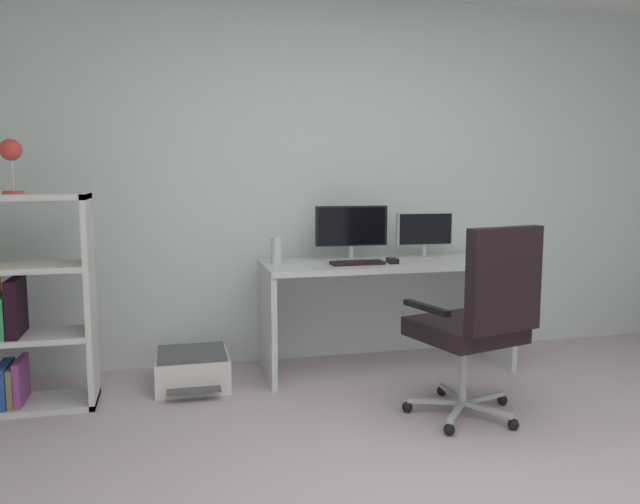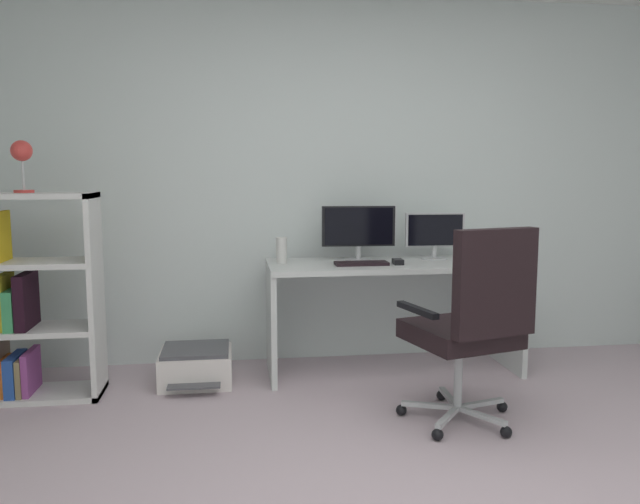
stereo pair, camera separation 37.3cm
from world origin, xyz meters
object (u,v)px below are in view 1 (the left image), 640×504
object	(u,v)px
monitor_secondary	(425,232)
bookshelf	(4,313)
keyboard	(357,263)
printer	(192,369)
desk	(386,288)
desk_lamp	(11,155)
office_chair	(479,316)
monitor_main	(351,229)
computer_mouse	(392,261)
desktop_speaker	(276,251)

from	to	relation	value
monitor_secondary	bookshelf	size ratio (longest dim) A/B	0.33
keyboard	printer	distance (m)	1.23
desk	desk_lamp	distance (m)	2.39
office_chair	bookshelf	bearing A→B (deg)	162.39
monitor_main	office_chair	size ratio (longest dim) A/B	0.46
monitor_main	desk_lamp	world-z (taller)	desk_lamp
monitor_main	printer	distance (m)	1.37
bookshelf	printer	distance (m)	1.12
bookshelf	monitor_secondary	bearing A→B (deg)	6.43
monitor_secondary	printer	world-z (taller)	monitor_secondary
monitor_main	monitor_secondary	bearing A→B (deg)	0.01
keyboard	office_chair	distance (m)	0.98
monitor_main	computer_mouse	bearing A→B (deg)	-42.56
computer_mouse	printer	world-z (taller)	computer_mouse
office_chair	monitor_secondary	bearing A→B (deg)	82.29
desk	monitor_secondary	size ratio (longest dim) A/B	4.09
monitor_main	desk	bearing A→B (deg)	-25.53
desktop_speaker	printer	distance (m)	0.91
monitor_secondary	desk_lamp	distance (m)	2.60
office_chair	bookshelf	world-z (taller)	bookshelf
computer_mouse	bookshelf	distance (m)	2.32
keyboard	desk_lamp	world-z (taller)	desk_lamp
computer_mouse	desktop_speaker	distance (m)	0.76
keyboard	desktop_speaker	xyz separation A→B (m)	(-0.50, 0.15, 0.07)
monitor_secondary	printer	xyz separation A→B (m)	(-1.60, -0.17, -0.81)
bookshelf	desk_lamp	size ratio (longest dim) A/B	4.08
monitor_secondary	keyboard	xyz separation A→B (m)	(-0.54, -0.20, -0.17)
monitor_main	computer_mouse	xyz separation A→B (m)	(0.22, -0.20, -0.20)
monitor_main	computer_mouse	distance (m)	0.36
desk	printer	world-z (taller)	desk
office_chair	printer	bearing A→B (deg)	147.91
desk	keyboard	xyz separation A→B (m)	(-0.23, -0.09, 0.19)
keyboard	computer_mouse	bearing A→B (deg)	-1.45
desktop_speaker	printer	size ratio (longest dim) A/B	0.34
keyboard	computer_mouse	distance (m)	0.24
bookshelf	desk	bearing A→B (deg)	4.78
desk	monitor_main	bearing A→B (deg)	154.47
desk_lamp	monitor_main	bearing A→B (deg)	8.34
office_chair	bookshelf	size ratio (longest dim) A/B	0.88
office_chair	printer	world-z (taller)	office_chair
monitor_secondary	office_chair	world-z (taller)	office_chair
computer_mouse	desk_lamp	distance (m)	2.33
keyboard	desktop_speaker	bearing A→B (deg)	163.04
printer	desktop_speaker	bearing A→B (deg)	12.16
monitor_secondary	bookshelf	xyz separation A→B (m)	(-2.62, -0.30, -0.36)
monitor_main	desk_lamp	size ratio (longest dim) A/B	1.65
printer	bookshelf	bearing A→B (deg)	-172.86
keyboard	desk_lamp	distance (m)	2.10
desk	desktop_speaker	xyz separation A→B (m)	(-0.73, 0.05, 0.27)
office_chair	bookshelf	distance (m)	2.59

